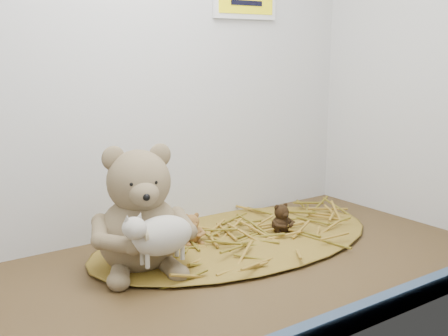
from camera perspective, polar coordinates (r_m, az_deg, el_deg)
alcove_shell at (r=105.17cm, az=-4.27°, el=13.95°), size 120.40×60.20×90.40cm
front_rail at (r=85.25cm, az=10.05°, el=-15.89°), size 119.28×2.20×3.60cm
straw_bed at (r=123.59cm, az=1.37°, el=-7.22°), size 68.16×39.58×1.32cm
main_teddy at (r=106.72cm, az=-8.62°, el=-4.07°), size 24.62×25.33×24.13cm
toy_lamb at (r=100.29cm, az=-6.32°, el=-6.83°), size 15.28×9.32×9.87cm
mini_teddy_tan at (r=119.39cm, az=-3.32°, el=-5.96°), size 6.27×6.50×6.47cm
mini_teddy_brown at (r=126.07cm, az=5.82°, el=-4.97°), size 5.77×6.05×6.69cm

